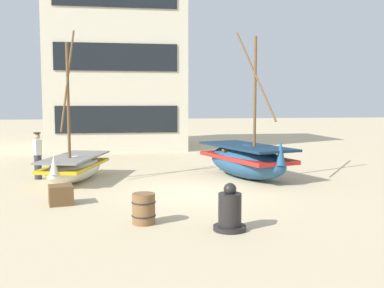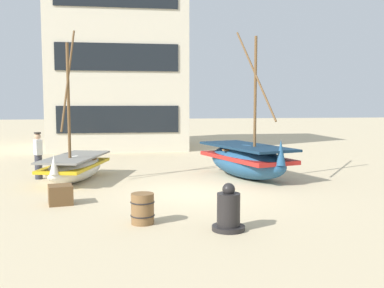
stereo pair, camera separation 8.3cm
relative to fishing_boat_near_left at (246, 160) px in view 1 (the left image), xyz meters
name	(u,v)px [view 1 (the left image)]	position (x,y,z in m)	size (l,w,h in m)	color
ground_plane	(197,193)	(-2.23, -2.41, -0.67)	(120.00, 120.00, 0.00)	#CCB78E
fishing_boat_near_left	(246,160)	(0.00, 0.00, 0.00)	(2.86, 4.57, 5.33)	#23517A
fishing_boat_centre_large	(75,167)	(-6.13, 0.29, -0.17)	(2.33, 4.02, 5.22)	silver
fisherman_by_hull	(38,156)	(-7.45, 0.84, 0.17)	(0.36, 0.42, 1.68)	#33333D
capstan_winch	(230,212)	(-2.21, -6.49, -0.26)	(0.72, 0.72, 1.04)	black
wooden_barrel	(144,209)	(-4.02, -5.68, -0.32)	(0.56, 0.56, 0.70)	brown
cargo_crate	(61,195)	(-6.13, -3.39, -0.41)	(0.62, 0.62, 0.52)	brown
harbor_building_main	(117,62)	(-4.69, 12.00, 4.47)	(8.05, 6.72, 10.24)	beige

